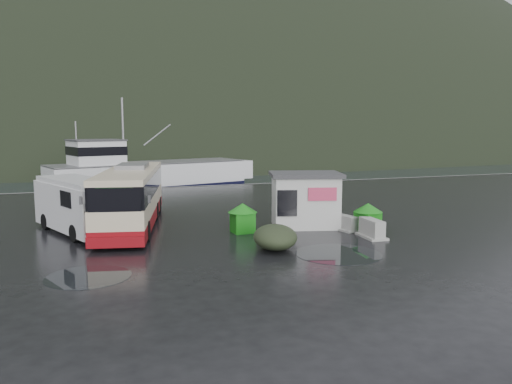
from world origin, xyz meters
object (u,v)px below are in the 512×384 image
object	(u,v)px
fishing_trawler	(150,179)
jersey_barrier_b	(344,230)
waste_bin_left	(243,232)
waste_bin_right	(367,231)
dome_tent	(275,249)
white_van	(79,232)
jersey_barrier_a	(371,237)
coach_bus	(132,226)
ticket_kiosk	(305,226)

from	to	relation	value
fishing_trawler	jersey_barrier_b	bearing A→B (deg)	-94.47
waste_bin_left	waste_bin_right	bearing A→B (deg)	-17.64
waste_bin_left	dome_tent	bearing A→B (deg)	-85.83
dome_tent	white_van	bearing A→B (deg)	141.13
jersey_barrier_a	jersey_barrier_b	distance (m)	2.00
waste_bin_left	jersey_barrier_b	distance (m)	5.20
white_van	coach_bus	bearing A→B (deg)	-3.65
waste_bin_left	jersey_barrier_b	size ratio (longest dim) A/B	0.95
fishing_trawler	waste_bin_left	bearing A→B (deg)	-104.34
waste_bin_right	jersey_barrier_b	size ratio (longest dim) A/B	0.93
white_van	jersey_barrier_a	distance (m)	14.34
waste_bin_right	fishing_trawler	xyz separation A→B (m)	(-6.80, 29.38, 0.00)
jersey_barrier_a	dome_tent	bearing A→B (deg)	-174.17
coach_bus	dome_tent	distance (m)	8.98
dome_tent	ticket_kiosk	world-z (taller)	ticket_kiosk
coach_bus	jersey_barrier_b	distance (m)	11.14
jersey_barrier_b	coach_bus	bearing A→B (deg)	154.62
coach_bus	waste_bin_left	distance (m)	6.15
dome_tent	jersey_barrier_a	world-z (taller)	dome_tent
waste_bin_left	waste_bin_right	size ratio (longest dim) A/B	1.02
ticket_kiosk	dome_tent	bearing A→B (deg)	-113.23
white_van	jersey_barrier_b	bearing A→B (deg)	-38.78
white_van	waste_bin_right	size ratio (longest dim) A/B	4.49
ticket_kiosk	fishing_trawler	size ratio (longest dim) A/B	0.16
coach_bus	jersey_barrier_a	bearing A→B (deg)	-20.36
waste_bin_right	jersey_barrier_b	distance (m)	1.16
white_van	waste_bin_left	size ratio (longest dim) A/B	4.42
fishing_trawler	white_van	bearing A→B (deg)	-121.50
coach_bus	waste_bin_left	world-z (taller)	coach_bus
jersey_barrier_b	white_van	bearing A→B (deg)	162.94
dome_tent	jersey_barrier_a	xyz separation A→B (m)	(5.14, 0.53, 0.00)
jersey_barrier_b	fishing_trawler	distance (m)	29.27
fishing_trawler	ticket_kiosk	bearing A→B (deg)	-96.85
white_van	ticket_kiosk	xyz separation A→B (m)	(11.24, -2.37, 0.00)
ticket_kiosk	waste_bin_left	bearing A→B (deg)	-158.53
coach_bus	fishing_trawler	bearing A→B (deg)	92.62
waste_bin_right	ticket_kiosk	size ratio (longest dim) A/B	0.40
white_van	ticket_kiosk	bearing A→B (deg)	-33.64
coach_bus	jersey_barrier_b	size ratio (longest dim) A/B	7.45
dome_tent	jersey_barrier_b	bearing A→B (deg)	27.50
coach_bus	ticket_kiosk	world-z (taller)	coach_bus
coach_bus	waste_bin_right	xyz separation A→B (m)	(10.98, -5.47, 0.00)
waste_bin_left	dome_tent	xyz separation A→B (m)	(0.27, -3.69, 0.00)
jersey_barrier_a	white_van	bearing A→B (deg)	155.83
jersey_barrier_a	ticket_kiosk	bearing A→B (deg)	117.74
jersey_barrier_b	fishing_trawler	size ratio (longest dim) A/B	0.07
ticket_kiosk	jersey_barrier_b	xyz separation A→B (m)	(1.48, -1.53, 0.00)
jersey_barrier_b	dome_tent	bearing A→B (deg)	-152.50
white_van	dome_tent	size ratio (longest dim) A/B	2.45
ticket_kiosk	jersey_barrier_a	distance (m)	3.95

